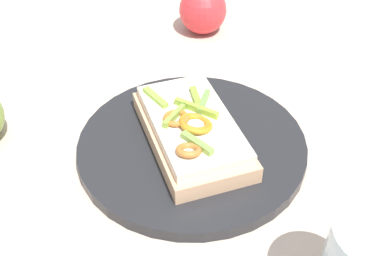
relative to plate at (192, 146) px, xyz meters
name	(u,v)px	position (x,y,z in m)	size (l,w,h in m)	color
ground_plane	(192,150)	(0.00, 0.00, -0.01)	(2.00, 2.00, 0.00)	#C3AB98
plate	(192,146)	(0.00, 0.00, 0.00)	(0.27, 0.27, 0.02)	black
sandwich	(192,130)	(0.00, 0.00, 0.03)	(0.17, 0.20, 0.05)	tan
apple_0	(203,10)	(0.23, 0.17, 0.03)	(0.08, 0.08, 0.08)	red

